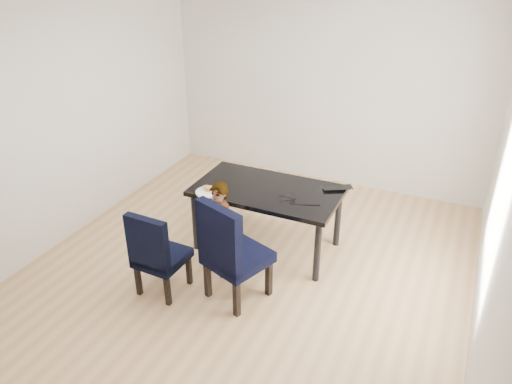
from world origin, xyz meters
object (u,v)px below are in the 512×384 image
at_px(dining_table, 267,218).
at_px(laptop, 337,186).
at_px(child, 219,230).
at_px(chair_right, 238,249).
at_px(chair_left, 161,251).
at_px(plate, 208,192).

bearing_deg(dining_table, laptop, 27.24).
height_order(dining_table, child, child).
relative_size(chair_right, laptop, 3.38).
bearing_deg(child, chair_right, -13.40).
distance_m(chair_right, laptop, 1.42).
bearing_deg(child, chair_left, -103.39).
height_order(child, plate, child).
height_order(dining_table, laptop, laptop).
xyz_separation_m(child, plate, (-0.29, 0.31, 0.23)).
relative_size(dining_table, chair_left, 1.72).
xyz_separation_m(chair_left, plate, (0.09, 0.80, 0.29)).
relative_size(dining_table, laptop, 4.93).
bearing_deg(chair_left, plate, 85.49).
bearing_deg(laptop, chair_left, 19.93).
distance_m(child, plate, 0.48).
bearing_deg(child, laptop, 71.92).
xyz_separation_m(chair_right, plate, (-0.63, 0.58, 0.21)).
height_order(chair_right, plate, chair_right).
relative_size(chair_left, chair_right, 0.85).
xyz_separation_m(chair_left, laptop, (1.31, 1.50, 0.30)).
bearing_deg(chair_right, child, 161.96).
relative_size(dining_table, child, 1.52).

